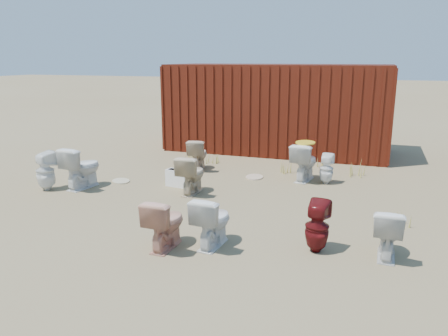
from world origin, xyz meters
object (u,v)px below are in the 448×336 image
(toilet_front_c, at_px, (212,221))
(toilet_back_yellowlid, at_px, (304,162))
(shipping_container, at_px, (278,108))
(toilet_back_a, at_px, (45,171))
(toilet_front_pink, at_px, (165,223))
(loose_tank, at_px, (178,178))
(toilet_back_e, at_px, (326,169))
(toilet_front_a, at_px, (82,167))
(toilet_back_beige_left, at_px, (192,174))
(toilet_front_maroon, at_px, (317,227))
(toilet_back_beige_right, at_px, (198,154))
(toilet_front_e, at_px, (388,232))

(toilet_front_c, height_order, toilet_back_yellowlid, toilet_back_yellowlid)
(shipping_container, bearing_deg, toilet_back_a, -122.74)
(toilet_front_pink, distance_m, loose_tank, 2.99)
(toilet_back_yellowlid, distance_m, toilet_back_e, 0.50)
(toilet_back_a, height_order, loose_tank, toilet_back_a)
(toilet_front_a, relative_size, toilet_back_beige_left, 1.11)
(shipping_container, xyz_separation_m, toilet_back_e, (1.75, -3.10, -0.88))
(toilet_front_c, xyz_separation_m, toilet_front_maroon, (1.40, 0.28, -0.01))
(toilet_front_pink, height_order, loose_tank, toilet_front_pink)
(toilet_back_e, bearing_deg, toilet_front_pink, 70.69)
(shipping_container, relative_size, toilet_back_yellowlid, 7.37)
(toilet_front_a, relative_size, toilet_back_a, 1.08)
(toilet_front_pink, bearing_deg, toilet_back_beige_right, -71.92)
(loose_tank, bearing_deg, toilet_back_beige_right, 104.66)
(toilet_back_yellowlid, xyz_separation_m, toilet_back_e, (0.48, -0.11, -0.09))
(toilet_back_beige_right, bearing_deg, toilet_front_a, 42.62)
(toilet_front_pink, height_order, toilet_back_beige_left, toilet_back_beige_left)
(toilet_back_beige_left, distance_m, toilet_back_yellowlid, 2.54)
(toilet_back_beige_left, height_order, toilet_back_yellowlid, toilet_back_yellowlid)
(toilet_front_a, height_order, toilet_back_beige_left, toilet_front_a)
(toilet_back_beige_right, distance_m, toilet_back_e, 3.00)
(toilet_back_beige_left, bearing_deg, loose_tank, -38.20)
(toilet_back_a, relative_size, toilet_back_beige_right, 1.07)
(toilet_front_a, distance_m, toilet_back_e, 5.03)
(toilet_back_beige_right, bearing_deg, shipping_container, -123.45)
(toilet_back_beige_right, relative_size, toilet_back_e, 1.15)
(toilet_front_e, xyz_separation_m, toilet_back_beige_left, (-3.55, 1.73, 0.04))
(toilet_back_a, xyz_separation_m, loose_tank, (2.38, 1.09, -0.22))
(shipping_container, bearing_deg, toilet_back_beige_left, -97.95)
(toilet_front_a, height_order, loose_tank, toilet_front_a)
(shipping_container, relative_size, toilet_back_beige_right, 8.18)
(toilet_back_a, xyz_separation_m, toilet_back_beige_left, (2.83, 0.76, -0.01))
(toilet_front_e, height_order, toilet_back_beige_left, toilet_back_beige_left)
(toilet_back_beige_left, height_order, toilet_back_e, toilet_back_beige_left)
(toilet_back_yellowlid, bearing_deg, toilet_back_e, 175.92)
(toilet_front_a, distance_m, toilet_front_pink, 3.56)
(toilet_back_beige_left, bearing_deg, toilet_front_c, 118.49)
(toilet_front_maroon, height_order, loose_tank, toilet_front_maroon)
(toilet_front_maroon, xyz_separation_m, toilet_back_beige_right, (-3.26, 3.65, 0.01))
(shipping_container, bearing_deg, toilet_front_e, -65.54)
(shipping_container, relative_size, loose_tank, 12.00)
(toilet_back_beige_left, bearing_deg, toilet_front_a, 8.07)
(toilet_front_e, relative_size, toilet_back_beige_right, 0.94)
(toilet_back_yellowlid, height_order, loose_tank, toilet_back_yellowlid)
(toilet_front_pink, bearing_deg, toilet_back_yellowlid, -105.62)
(toilet_front_a, distance_m, toilet_back_beige_right, 2.71)
(shipping_container, height_order, toilet_front_maroon, shipping_container)
(toilet_front_e, relative_size, toilet_back_e, 1.08)
(toilet_front_a, xyz_separation_m, toilet_front_e, (5.80, -1.35, -0.08))
(shipping_container, xyz_separation_m, toilet_front_e, (2.90, -6.38, -0.86))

